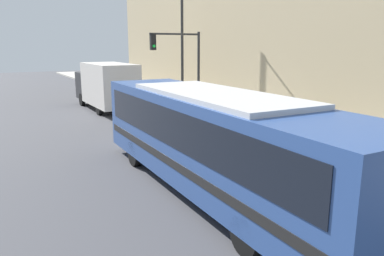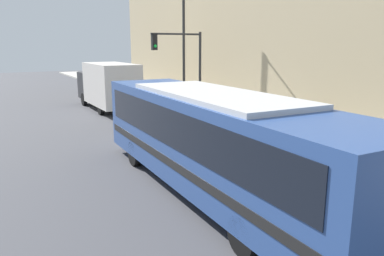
{
  "view_description": "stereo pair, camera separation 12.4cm",
  "coord_description": "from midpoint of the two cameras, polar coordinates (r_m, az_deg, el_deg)",
  "views": [
    {
      "loc": [
        -6.6,
        -7.07,
        4.34
      ],
      "look_at": [
        0.21,
        4.73,
        1.31
      ],
      "focal_mm": 35.0,
      "sensor_mm": 36.0,
      "label": 1
    },
    {
      "loc": [
        -6.49,
        -7.13,
        4.34
      ],
      "look_at": [
        0.21,
        4.73,
        1.31
      ],
      "focal_mm": 35.0,
      "sensor_mm": 36.0,
      "label": 2
    }
  ],
  "objects": [
    {
      "name": "pedestrian_near_corner",
      "position": [
        17.83,
        14.04,
        1.33
      ],
      "size": [
        0.34,
        0.34,
        1.62
      ],
      "color": "#47382D",
      "rests_on": "sidewalk"
    },
    {
      "name": "city_bus",
      "position": [
        10.86,
        3.52,
        -1.3
      ],
      "size": [
        2.95,
        11.8,
        3.05
      ],
      "rotation": [
        0.0,
        0.0,
        -0.03
      ],
      "color": "#2D4C8C",
      "rests_on": "ground_plane"
    },
    {
      "name": "traffic_light_pole",
      "position": [
        22.45,
        -1.2,
        10.6
      ],
      "size": [
        3.28,
        0.35,
        4.94
      ],
      "color": "#2D2D2D",
      "rests_on": "sidewalk"
    },
    {
      "name": "ground_plane",
      "position": [
        10.59,
        12.29,
        -11.98
      ],
      "size": [
        120.0,
        120.0,
        0.0
      ],
      "primitive_type": "plane",
      "color": "#47474C"
    },
    {
      "name": "building_facade",
      "position": [
        28.33,
        7.44,
        14.16
      ],
      "size": [
        6.0,
        29.22,
        10.4
      ],
      "color": "tan",
      "rests_on": "ground_plane"
    },
    {
      "name": "parking_meter",
      "position": [
        18.83,
        9.33,
        2.14
      ],
      "size": [
        0.14,
        0.14,
        1.21
      ],
      "color": "#2D2D2D",
      "rests_on": "sidewalk"
    },
    {
      "name": "fire_hydrant",
      "position": [
        16.99,
        14.8,
        -0.65
      ],
      "size": [
        0.25,
        0.34,
        0.83
      ],
      "color": "gold",
      "rests_on": "sidewalk"
    },
    {
      "name": "sidewalk",
      "position": [
        30.14,
        -4.7,
        4.37
      ],
      "size": [
        2.87,
        70.0,
        0.17
      ],
      "color": "#B7B2A8",
      "rests_on": "ground_plane"
    },
    {
      "name": "delivery_truck",
      "position": [
        26.26,
        -12.59,
        6.48
      ],
      "size": [
        2.43,
        7.41,
        3.16
      ],
      "color": "silver",
      "rests_on": "ground_plane"
    },
    {
      "name": "street_lamp",
      "position": [
        24.91,
        -1.72,
        13.91
      ],
      "size": [
        2.47,
        0.28,
        8.17
      ],
      "color": "#2D2D2D",
      "rests_on": "sidewalk"
    }
  ]
}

